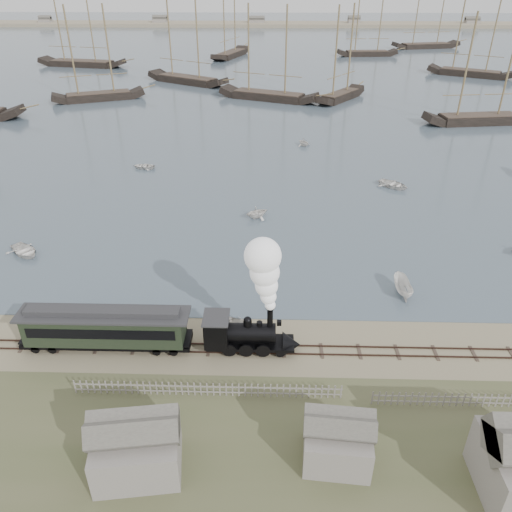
{
  "coord_description": "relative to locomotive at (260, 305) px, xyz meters",
  "views": [
    {
      "loc": [
        -2.37,
        -32.64,
        26.47
      ],
      "look_at": [
        -3.47,
        6.9,
        3.5
      ],
      "focal_mm": 35.0,
      "sensor_mm": 36.0,
      "label": 1
    }
  ],
  "objects": [
    {
      "name": "passenger_coach",
      "position": [
        -12.17,
        0.0,
        -2.31
      ],
      "size": [
        13.38,
        2.58,
        3.25
      ],
      "color": "black",
      "rests_on": "ground"
    },
    {
      "name": "picket_fence_east",
      "position": [
        15.4,
        -5.5,
        -4.37
      ],
      "size": [
        15.0,
        0.1,
        1.2
      ],
      "primitive_type": null,
      "color": "gray",
      "rests_on": "ground"
    },
    {
      "name": "schooner_7",
      "position": [
        -13.0,
        149.07,
        5.69
      ],
      "size": [
        12.59,
        23.74,
        20.0
      ],
      "primitive_type": null,
      "rotation": [
        0.0,
        0.0,
        1.24
      ],
      "color": "black",
      "rests_on": "harbor_water"
    },
    {
      "name": "schooner_6",
      "position": [
        -57.3,
        129.55,
        5.69
      ],
      "size": [
        27.83,
        11.32,
        20.0
      ],
      "primitive_type": null,
      "rotation": [
        0.0,
        0.0,
        -0.19
      ],
      "color": "black",
      "rests_on": "harbor_water"
    },
    {
      "name": "rowboat_2",
      "position": [
        13.04,
        8.22,
        -3.61
      ],
      "size": [
        3.7,
        1.56,
        1.4
      ],
      "primitive_type": "imported",
      "rotation": [
        0.0,
        0.0,
        3.2
      ],
      "color": "white",
      "rests_on": "harbor_water"
    },
    {
      "name": "rowboat_1",
      "position": [
        -0.88,
        24.12,
        -3.55
      ],
      "size": [
        3.59,
        3.74,
        1.52
      ],
      "primitive_type": "imported",
      "rotation": [
        0.0,
        0.0,
        2.09
      ],
      "color": "white",
      "rests_on": "harbor_water"
    },
    {
      "name": "rowboat_0",
      "position": [
        -25.25,
        14.49,
        -3.88
      ],
      "size": [
        4.94,
        5.09,
        0.86
      ],
      "primitive_type": "imported",
      "rotation": [
        0.0,
        0.0,
        0.88
      ],
      "color": "white",
      "rests_on": "harbor_water"
    },
    {
      "name": "schooner_4",
      "position": [
        41.11,
        67.54,
        5.69
      ],
      "size": [
        22.06,
        7.89,
        20.0
      ],
      "primitive_type": null,
      "rotation": [
        0.0,
        0.0,
        0.14
      ],
      "color": "black",
      "rests_on": "harbor_water"
    },
    {
      "name": "far_spit",
      "position": [
        2.9,
        252.0,
        -4.37
      ],
      "size": [
        500.0,
        20.0,
        1.8
      ],
      "primitive_type": "cube",
      "color": "tan",
      "rests_on": "ground"
    },
    {
      "name": "rowboat_3",
      "position": [
        17.71,
        34.3,
        -3.86
      ],
      "size": [
        5.2,
        5.28,
        0.9
      ],
      "primitive_type": "imported",
      "rotation": [
        0.0,
        0.0,
        0.83
      ],
      "color": "white",
      "rests_on": "harbor_water"
    },
    {
      "name": "rowboat_7",
      "position": [
        6.31,
        52.47,
        -3.63
      ],
      "size": [
        3.4,
        3.3,
        1.37
      ],
      "primitive_type": "imported",
      "rotation": [
        0.0,
        0.0,
        0.59
      ],
      "color": "white",
      "rests_on": "harbor_water"
    },
    {
      "name": "shed_left",
      "position": [
        -7.1,
        -11.0,
        -4.37
      ],
      "size": [
        5.0,
        4.0,
        4.1
      ],
      "primitive_type": null,
      "color": "gray",
      "rests_on": "ground"
    },
    {
      "name": "schooner_5",
      "position": [
        56.1,
        116.65,
        5.69
      ],
      "size": [
        22.47,
        15.58,
        20.0
      ],
      "primitive_type": null,
      "rotation": [
        0.0,
        0.0,
        -0.5
      ],
      "color": "black",
      "rests_on": "harbor_water"
    },
    {
      "name": "schooner_9",
      "position": [
        58.62,
        172.33,
        5.69
      ],
      "size": [
        26.3,
        11.58,
        20.0
      ],
      "primitive_type": null,
      "rotation": [
        0.0,
        0.0,
        0.23
      ],
      "color": "black",
      "rests_on": "harbor_water"
    },
    {
      "name": "shed_mid",
      "position": [
        4.9,
        -10.0,
        -4.37
      ],
      "size": [
        4.0,
        3.5,
        3.6
      ],
      "primitive_type": null,
      "color": "gray",
      "rests_on": "ground"
    },
    {
      "name": "rowboat_6",
      "position": [
        -18.45,
        40.84,
        -3.96
      ],
      "size": [
        2.79,
        3.61,
        0.69
      ],
      "primitive_type": "imported",
      "rotation": [
        0.0,
        0.0,
        4.58
      ],
      "color": "white",
      "rests_on": "harbor_water"
    },
    {
      "name": "picket_fence_west",
      "position": [
        -3.6,
        -5.0,
        -4.37
      ],
      "size": [
        19.0,
        0.1,
        1.2
      ],
      "primitive_type": null,
      "color": "gray",
      "rests_on": "ground"
    },
    {
      "name": "schooner_2",
      "position": [
        0.1,
        86.58,
        5.69
      ],
      "size": [
        23.5,
        13.78,
        20.0
      ],
      "primitive_type": null,
      "rotation": [
        0.0,
        0.0,
        -0.39
      ],
      "color": "black",
      "rests_on": "harbor_water"
    },
    {
      "name": "schooner_10",
      "position": [
        -21.25,
        104.85,
        5.69
      ],
      "size": [
        23.06,
        17.03,
        20.0
      ],
      "primitive_type": null,
      "rotation": [
        0.0,
        0.0,
        -0.55
      ],
      "color": "black",
      "rests_on": "harbor_water"
    },
    {
      "name": "schooner_1",
      "position": [
        -38.62,
        85.0,
        5.69
      ],
      "size": [
        20.62,
        12.06,
        20.0
      ],
      "primitive_type": null,
      "rotation": [
        0.0,
        0.0,
        0.39
      ],
      "color": "black",
      "rests_on": "harbor_water"
    },
    {
      "name": "schooner_8",
      "position": [
        33.42,
        152.38,
        5.69
      ],
      "size": [
        20.6,
        6.49,
        20.0
      ],
      "primitive_type": null,
      "rotation": [
        0.0,
        0.0,
        0.09
      ],
      "color": "black",
      "rests_on": "harbor_water"
    },
    {
      "name": "schooner_3",
      "position": [
        16.59,
        86.72,
        5.69
      ],
      "size": [
        13.28,
        16.35,
        20.0
      ],
      "primitive_type": null,
      "rotation": [
        0.0,
        0.0,
        0.95
      ],
      "color": "black",
      "rests_on": "harbor_water"
    },
    {
      "name": "harbor_water",
      "position": [
        2.9,
        172.0,
        -4.34
      ],
      "size": [
        600.0,
        336.0,
        0.06
      ],
      "primitive_type": "cube",
      "color": "#455663",
      "rests_on": "ground"
    },
    {
      "name": "rail_track",
      "position": [
        2.9,
        0.0,
        -4.33
      ],
      "size": [
        120.0,
        1.8,
        0.16
      ],
      "color": "#38251E",
      "rests_on": "ground"
    },
    {
      "name": "ground",
      "position": [
        2.9,
        2.0,
        -4.37
      ],
      "size": [
        600.0,
        600.0,
        0.0
      ],
      "primitive_type": "plane",
      "color": "gray",
      "rests_on": "ground"
    },
    {
      "name": "locomotive",
      "position": [
        0.0,
        0.0,
        0.0
      ],
      "size": [
        7.6,
        2.84,
        9.47
      ],
      "color": "black",
      "rests_on": "ground"
    },
    {
      "name": "beached_dinghy",
      "position": [
        -1.49,
        2.27,
        -3.97
      ],
      "size": [
        4.25,
        4.64,
        0.79
      ],
      "primitive_type": "imported",
      "rotation": [
        0.0,
        0.0,
        1.04
      ],
      "color": "white",
      "rests_on": "ground"
    }
  ]
}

